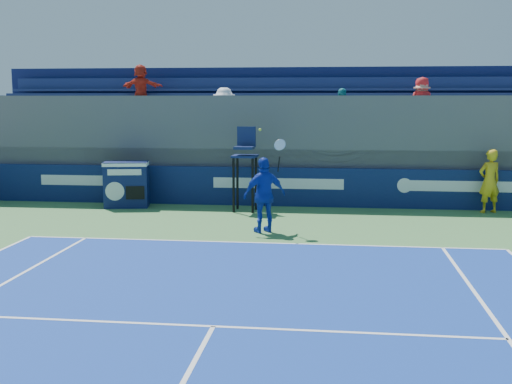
# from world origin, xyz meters

# --- Properties ---
(ball_person) EXTENTS (0.78, 0.65, 1.84)m
(ball_person) POSITION_xyz_m (6.15, 16.63, 0.93)
(ball_person) COLOR gold
(ball_person) RESTS_ON apron
(back_hoarding) EXTENTS (20.40, 0.21, 1.20)m
(back_hoarding) POSITION_xyz_m (0.00, 17.10, 0.60)
(back_hoarding) COLOR #0D1B4C
(back_hoarding) RESTS_ON ground
(match_clock) EXTENTS (1.43, 0.95, 1.40)m
(match_clock) POSITION_xyz_m (-4.56, 16.31, 0.74)
(match_clock) COLOR #0E194A
(match_clock) RESTS_ON ground
(umpire_chair) EXTENTS (0.73, 0.73, 2.48)m
(umpire_chair) POSITION_xyz_m (-0.88, 16.07, 1.53)
(umpire_chair) COLOR black
(umpire_chair) RESTS_ON ground
(tennis_player) EXTENTS (1.17, 0.93, 2.57)m
(tennis_player) POSITION_xyz_m (0.02, 13.10, 0.95)
(tennis_player) COLOR #1532AB
(tennis_player) RESTS_ON apron
(stadium_seating) EXTENTS (21.00, 4.05, 4.46)m
(stadium_seating) POSITION_xyz_m (-0.00, 19.14, 1.85)
(stadium_seating) COLOR #57575C
(stadium_seating) RESTS_ON ground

